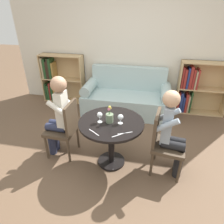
% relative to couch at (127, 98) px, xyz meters
% --- Properties ---
extents(ground_plane, '(16.00, 16.00, 0.00)m').
position_rel_couch_xyz_m(ground_plane, '(0.00, -1.64, -0.31)').
color(ground_plane, brown).
extents(back_wall, '(5.20, 0.05, 2.70)m').
position_rel_couch_xyz_m(back_wall, '(0.00, 0.42, 1.04)').
color(back_wall, silver).
rests_on(back_wall, ground_plane).
extents(round_table, '(0.88, 0.88, 0.71)m').
position_rel_couch_xyz_m(round_table, '(0.00, -1.64, 0.25)').
color(round_table, black).
rests_on(round_table, ground_plane).
extents(couch, '(1.82, 0.80, 0.92)m').
position_rel_couch_xyz_m(couch, '(0.00, 0.00, 0.00)').
color(couch, '#A8C1C1').
rests_on(couch, ground_plane).
extents(bookshelf_left, '(0.98, 0.28, 1.10)m').
position_rel_couch_xyz_m(bookshelf_left, '(-1.67, 0.27, 0.22)').
color(bookshelf_left, tan).
rests_on(bookshelf_left, ground_plane).
extents(bookshelf_right, '(0.98, 0.28, 1.10)m').
position_rel_couch_xyz_m(bookshelf_right, '(1.39, 0.27, 0.23)').
color(bookshelf_right, tan).
rests_on(bookshelf_right, ground_plane).
extents(chair_left, '(0.43, 0.43, 0.90)m').
position_rel_couch_xyz_m(chair_left, '(-0.71, -1.58, 0.18)').
color(chair_left, '#473828').
rests_on(chair_left, ground_plane).
extents(chair_right, '(0.47, 0.47, 0.90)m').
position_rel_couch_xyz_m(chair_right, '(0.71, -1.64, 0.18)').
color(chair_right, '#473828').
rests_on(chair_right, ground_plane).
extents(person_left, '(0.43, 0.35, 1.27)m').
position_rel_couch_xyz_m(person_left, '(-0.80, -1.57, 0.38)').
color(person_left, '#282D47').
rests_on(person_left, ground_plane).
extents(person_right, '(0.44, 0.37, 1.22)m').
position_rel_couch_xyz_m(person_right, '(0.80, -1.66, 0.35)').
color(person_right, black).
rests_on(person_right, ground_plane).
extents(wine_glass_left, '(0.07, 0.07, 0.15)m').
position_rel_couch_xyz_m(wine_glass_left, '(-0.15, -1.68, 0.51)').
color(wine_glass_left, white).
rests_on(wine_glass_left, round_table).
extents(wine_glass_right, '(0.07, 0.07, 0.13)m').
position_rel_couch_xyz_m(wine_glass_right, '(0.13, -1.66, 0.49)').
color(wine_glass_right, white).
rests_on(wine_glass_right, round_table).
extents(flower_vase, '(0.10, 0.10, 0.24)m').
position_rel_couch_xyz_m(flower_vase, '(-0.02, -1.65, 0.48)').
color(flower_vase, gray).
rests_on(flower_vase, round_table).
extents(knife_left_setting, '(0.17, 0.10, 0.00)m').
position_rel_couch_xyz_m(knife_left_setting, '(0.22, -1.87, 0.40)').
color(knife_left_setting, silver).
rests_on(knife_left_setting, round_table).
extents(fork_left_setting, '(0.16, 0.12, 0.00)m').
position_rel_couch_xyz_m(fork_left_setting, '(-0.16, -1.93, 0.40)').
color(fork_left_setting, silver).
rests_on(fork_left_setting, round_table).
extents(knife_right_setting, '(0.15, 0.13, 0.00)m').
position_rel_couch_xyz_m(knife_right_setting, '(0.15, -1.92, 0.40)').
color(knife_right_setting, silver).
rests_on(knife_right_setting, round_table).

